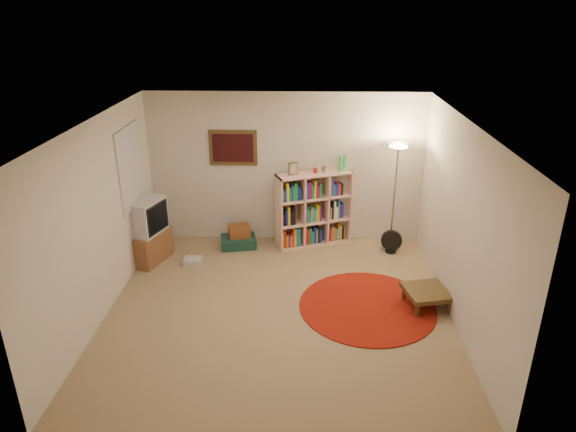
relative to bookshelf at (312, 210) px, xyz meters
name	(u,v)px	position (x,y,z in m)	size (l,w,h in m)	color
room	(274,221)	(-0.51, -2.01, 0.66)	(4.54, 4.54, 2.54)	#967B57
bookshelf	(312,210)	(0.00, 0.00, 0.00)	(1.29, 0.78, 1.49)	#FFBDAA
floor_lamp	(397,162)	(1.30, -0.17, 0.90)	(0.40, 0.40, 1.80)	#949498
floor_fan	(391,242)	(1.29, -0.31, -0.41)	(0.34, 0.20, 0.39)	black
tv_stand	(146,231)	(-2.58, -0.72, -0.11)	(0.69, 0.83, 1.03)	brown
dvd_box	(193,261)	(-1.87, -0.82, -0.56)	(0.27, 0.23, 0.09)	silver
suitcase	(238,242)	(-1.22, -0.20, -0.51)	(0.63, 0.47, 0.18)	#153B33
wicker_basket	(239,231)	(-1.20, -0.18, -0.32)	(0.41, 0.34, 0.20)	brown
paper_towel	(281,238)	(-0.53, -0.07, -0.49)	(0.11, 0.11, 0.22)	silver
red_rug	(367,306)	(0.73, -1.95, -0.59)	(1.83, 1.83, 0.02)	maroon
side_table	(427,292)	(1.51, -1.91, -0.39)	(0.66, 0.66, 0.25)	#453118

